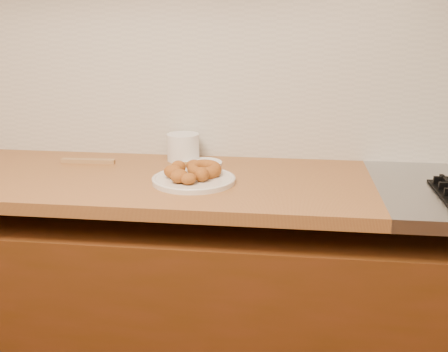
% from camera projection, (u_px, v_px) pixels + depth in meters
% --- Properties ---
extents(wall_back, '(4.00, 0.02, 2.70)m').
position_uv_depth(wall_back, '(229.00, 34.00, 1.88)').
color(wall_back, tan).
rests_on(wall_back, ground).
extents(base_cabinet, '(3.60, 0.60, 0.77)m').
position_uv_depth(base_cabinet, '(218.00, 316.00, 1.86)').
color(base_cabinet, '#552711').
rests_on(base_cabinet, floor).
extents(butcher_block, '(2.30, 0.62, 0.04)m').
position_uv_depth(butcher_block, '(30.00, 177.00, 1.80)').
color(butcher_block, brown).
rests_on(butcher_block, base_cabinet).
extents(backsplash, '(3.60, 0.02, 0.60)m').
position_uv_depth(backsplash, '(229.00, 76.00, 1.91)').
color(backsplash, beige).
rests_on(backsplash, wall_back).
extents(donut_plate, '(0.27, 0.27, 0.02)m').
position_uv_depth(donut_plate, '(194.00, 180.00, 1.67)').
color(donut_plate, beige).
rests_on(donut_plate, butcher_block).
extents(ring_donut, '(0.15, 0.15, 0.05)m').
position_uv_depth(ring_donut, '(204.00, 169.00, 1.69)').
color(ring_donut, '#9F5718').
rests_on(ring_donut, donut_plate).
extents(fried_dough_chunks, '(0.16, 0.22, 0.05)m').
position_uv_depth(fried_dough_chunks, '(185.00, 172.00, 1.65)').
color(fried_dough_chunks, '#9F5718').
rests_on(fried_dough_chunks, donut_plate).
extents(plastic_tub, '(0.16, 0.16, 0.10)m').
position_uv_depth(plastic_tub, '(183.00, 147.00, 1.92)').
color(plastic_tub, silver).
rests_on(plastic_tub, butcher_block).
extents(tub_lid, '(0.19, 0.19, 0.01)m').
position_uv_depth(tub_lid, '(202.00, 163.00, 1.88)').
color(tub_lid, white).
rests_on(tub_lid, butcher_block).
extents(brass_jar_lid, '(0.09, 0.09, 0.01)m').
position_uv_depth(brass_jar_lid, '(187.00, 166.00, 1.83)').
color(brass_jar_lid, '#A46A18').
rests_on(brass_jar_lid, butcher_block).
extents(wooden_utensil, '(0.20, 0.03, 0.02)m').
position_uv_depth(wooden_utensil, '(88.00, 161.00, 1.89)').
color(wooden_utensil, '#997143').
rests_on(wooden_utensil, butcher_block).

